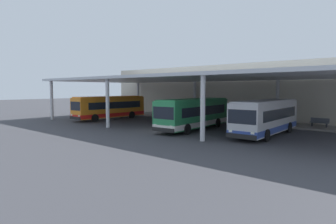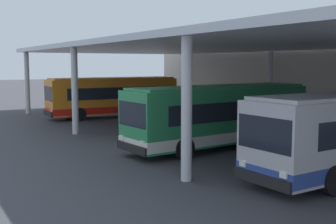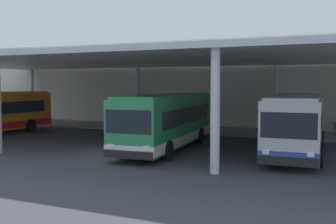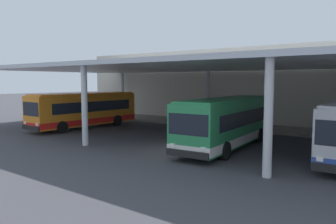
# 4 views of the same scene
# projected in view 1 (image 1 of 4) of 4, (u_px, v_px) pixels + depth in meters

# --- Properties ---
(ground_plane) EXTENTS (200.00, 200.00, 0.00)m
(ground_plane) POSITION_uv_depth(u_px,v_px,m) (166.00, 130.00, 29.10)
(ground_plane) COLOR #3D3D42
(platform_kerb) EXTENTS (42.00, 4.50, 0.18)m
(platform_kerb) POSITION_uv_depth(u_px,v_px,m) (225.00, 120.00, 37.91)
(platform_kerb) COLOR gray
(platform_kerb) RESTS_ON ground
(station_building_facade) EXTENTS (48.00, 1.60, 7.61)m
(station_building_facade) POSITION_uv_depth(u_px,v_px,m) (237.00, 92.00, 40.06)
(station_building_facade) COLOR beige
(station_building_facade) RESTS_ON ground
(canopy_shelter) EXTENTS (40.00, 17.00, 5.55)m
(canopy_shelter) POSITION_uv_depth(u_px,v_px,m) (198.00, 79.00, 32.80)
(canopy_shelter) COLOR silver
(canopy_shelter) RESTS_ON ground
(bus_nearest_bay) EXTENTS (2.92, 10.59, 3.17)m
(bus_nearest_bay) POSITION_uv_depth(u_px,v_px,m) (110.00, 107.00, 39.66)
(bus_nearest_bay) COLOR orange
(bus_nearest_bay) RESTS_ON ground
(bus_second_bay) EXTENTS (3.30, 10.69, 3.17)m
(bus_second_bay) POSITION_uv_depth(u_px,v_px,m) (194.00, 113.00, 29.71)
(bus_second_bay) COLOR #28844C
(bus_second_bay) RESTS_ON ground
(bus_middle_bay) EXTENTS (3.03, 10.63, 3.17)m
(bus_middle_bay) POSITION_uv_depth(u_px,v_px,m) (266.00, 117.00, 26.05)
(bus_middle_bay) COLOR #B7B7BC
(bus_middle_bay) RESTS_ON ground
(bench_waiting) EXTENTS (1.80, 0.45, 0.92)m
(bench_waiting) POSITION_uv_depth(u_px,v_px,m) (319.00, 122.00, 30.51)
(bench_waiting) COLOR #4C515B
(bench_waiting) RESTS_ON platform_kerb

